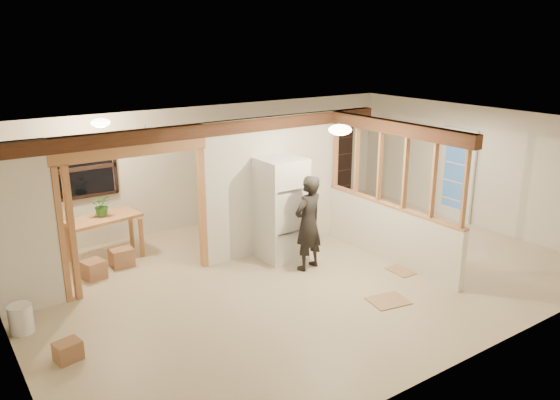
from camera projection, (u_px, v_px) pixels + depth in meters
floor at (303, 272)px, 9.28m from camera, size 9.00×6.50×0.01m
ceiling at (305, 126)px, 8.57m from camera, size 9.00×6.50×0.01m
wall_back at (211, 165)px, 11.49m from camera, size 9.00×0.01×2.50m
wall_front at (471, 269)px, 6.36m from camera, size 9.00×0.01×2.50m
wall_left at (1, 264)px, 6.48m from camera, size 0.01×6.50×2.50m
wall_right at (476, 166)px, 11.37m from camera, size 0.01×6.50×2.50m
partition_left_stub at (23, 229)px, 7.67m from camera, size 0.90×0.12×2.50m
partition_center at (273, 185)px, 9.98m from camera, size 2.80×0.12×2.50m
doorway_frame at (137, 218)px, 8.61m from camera, size 2.46×0.14×2.20m
header_beam_back at (213, 129)px, 9.00m from camera, size 7.00×0.18×0.22m
header_beam_right at (395, 128)px, 9.15m from camera, size 0.18×3.30×0.22m
pony_wall at (389, 233)px, 9.69m from camera, size 0.12×3.20×1.00m
stud_partition at (392, 169)px, 9.36m from camera, size 0.14×3.20×1.32m
window_back at (85, 168)px, 9.92m from camera, size 1.12×0.10×1.10m
french_door at (457, 175)px, 11.71m from camera, size 0.12×0.86×2.00m
ceiling_dome_main at (340, 130)px, 8.34m from camera, size 0.36×0.36×0.16m
ceiling_dome_util at (101, 123)px, 9.03m from camera, size 0.32×0.32×0.14m
hanging_bulb at (146, 144)px, 8.83m from camera, size 0.07×0.07×0.07m
refrigerator at (281, 209)px, 9.68m from camera, size 0.75×0.73×1.83m
woman at (308, 223)px, 9.22m from camera, size 0.67×0.52×1.65m
work_table at (105, 238)px, 9.72m from camera, size 1.35×0.83×0.80m
potted_plant at (102, 205)px, 9.61m from camera, size 0.43×0.40×0.39m
shop_vac at (6, 266)px, 8.80m from camera, size 0.49×0.49×0.59m
bookshelf at (334, 164)px, 13.15m from camera, size 0.90×0.30×1.79m
bucket at (21, 319)px, 7.34m from camera, size 0.42×0.42×0.40m
box_util_a at (122, 257)px, 9.50m from camera, size 0.38×0.32×0.32m
box_util_b at (94, 270)px, 9.01m from camera, size 0.40×0.40×0.31m
box_front at (68, 351)px, 6.73m from camera, size 0.35×0.31×0.25m
floor_panel_near at (404, 270)px, 9.35m from camera, size 0.49×0.49×0.02m
floor_panel_far at (388, 301)px, 8.26m from camera, size 0.65×0.56×0.02m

